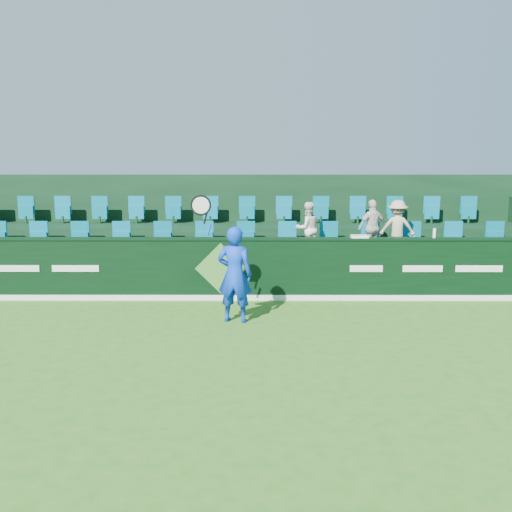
{
  "coord_description": "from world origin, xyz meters",
  "views": [
    {
      "loc": [
        0.78,
        -8.04,
        2.93
      ],
      "look_at": [
        0.75,
        2.8,
        1.15
      ],
      "focal_mm": 40.0,
      "sensor_mm": 36.0,
      "label": 1
    }
  ],
  "objects_px": {
    "spectator_middle": "(372,227)",
    "spectator_right": "(397,228)",
    "drinks_bottle": "(434,233)",
    "tennis_player": "(234,274)",
    "towel": "(359,236)",
    "spectator_left": "(308,229)"
  },
  "relations": [
    {
      "from": "spectator_middle",
      "to": "spectator_right",
      "type": "height_order",
      "value": "spectator_middle"
    },
    {
      "from": "spectator_right",
      "to": "tennis_player",
      "type": "bearing_deg",
      "value": 49.02
    },
    {
      "from": "tennis_player",
      "to": "drinks_bottle",
      "type": "relative_size",
      "value": 11.93
    },
    {
      "from": "towel",
      "to": "drinks_bottle",
      "type": "xyz_separation_m",
      "value": [
        1.59,
        0.0,
        0.07
      ]
    },
    {
      "from": "spectator_right",
      "to": "drinks_bottle",
      "type": "xyz_separation_m",
      "value": [
        0.52,
        -1.12,
        0.01
      ]
    },
    {
      "from": "tennis_player",
      "to": "towel",
      "type": "bearing_deg",
      "value": 33.7
    },
    {
      "from": "drinks_bottle",
      "to": "spectator_left",
      "type": "bearing_deg",
      "value": 156.69
    },
    {
      "from": "spectator_left",
      "to": "drinks_bottle",
      "type": "bearing_deg",
      "value": 138.56
    },
    {
      "from": "drinks_bottle",
      "to": "spectator_right",
      "type": "bearing_deg",
      "value": 114.74
    },
    {
      "from": "spectator_left",
      "to": "towel",
      "type": "bearing_deg",
      "value": 113.83
    },
    {
      "from": "tennis_player",
      "to": "spectator_middle",
      "type": "relative_size",
      "value": 1.87
    },
    {
      "from": "drinks_bottle",
      "to": "tennis_player",
      "type": "bearing_deg",
      "value": -157.54
    },
    {
      "from": "spectator_right",
      "to": "towel",
      "type": "bearing_deg",
      "value": 57.33
    },
    {
      "from": "spectator_middle",
      "to": "tennis_player",
      "type": "bearing_deg",
      "value": 20.03
    },
    {
      "from": "tennis_player",
      "to": "towel",
      "type": "relative_size",
      "value": 6.67
    },
    {
      "from": "spectator_middle",
      "to": "spectator_right",
      "type": "relative_size",
      "value": 1.01
    },
    {
      "from": "tennis_player",
      "to": "towel",
      "type": "distance_m",
      "value": 3.16
    },
    {
      "from": "spectator_middle",
      "to": "drinks_bottle",
      "type": "xyz_separation_m",
      "value": [
        1.09,
        -1.12,
        0.01
      ]
    },
    {
      "from": "spectator_left",
      "to": "spectator_middle",
      "type": "bearing_deg",
      "value": 161.87
    },
    {
      "from": "spectator_left",
      "to": "spectator_middle",
      "type": "xyz_separation_m",
      "value": [
        1.51,
        0.0,
        0.03
      ]
    },
    {
      "from": "tennis_player",
      "to": "spectator_right",
      "type": "height_order",
      "value": "tennis_player"
    },
    {
      "from": "tennis_player",
      "to": "spectator_left",
      "type": "relative_size",
      "value": 1.95
    }
  ]
}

